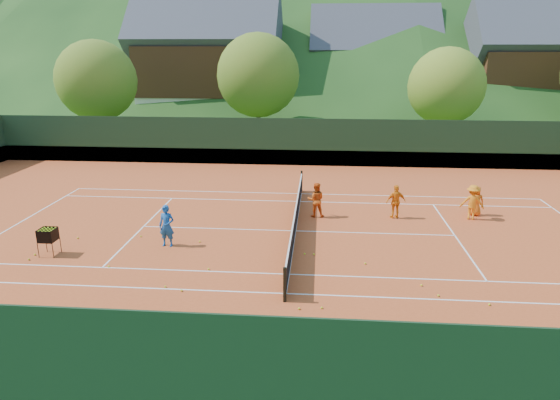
# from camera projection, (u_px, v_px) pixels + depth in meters

# --- Properties ---
(ground) EXTENTS (400.00, 400.00, 0.00)m
(ground) POSITION_uv_depth(u_px,v_px,m) (295.00, 231.00, 20.48)
(ground) COLOR #2A5219
(ground) RESTS_ON ground
(clay_court) EXTENTS (40.00, 24.00, 0.02)m
(clay_court) POSITION_uv_depth(u_px,v_px,m) (295.00, 231.00, 20.47)
(clay_court) COLOR #B5451D
(clay_court) RESTS_ON ground
(coach) EXTENTS (0.61, 0.43, 1.61)m
(coach) POSITION_uv_depth(u_px,v_px,m) (167.00, 226.00, 18.70)
(coach) COLOR #175098
(coach) RESTS_ON clay_court
(student_a) EXTENTS (0.77, 0.61, 1.54)m
(student_a) POSITION_uv_depth(u_px,v_px,m) (316.00, 200.00, 22.02)
(student_a) COLOR #E75714
(student_a) RESTS_ON clay_court
(student_b) EXTENTS (0.94, 0.56, 1.50)m
(student_b) POSITION_uv_depth(u_px,v_px,m) (396.00, 202.00, 21.82)
(student_b) COLOR orange
(student_b) RESTS_ON clay_court
(student_c) EXTENTS (0.73, 0.56, 1.33)m
(student_c) POSITION_uv_depth(u_px,v_px,m) (476.00, 201.00, 22.21)
(student_c) COLOR orange
(student_c) RESTS_ON clay_court
(student_d) EXTENTS (1.10, 0.78, 1.54)m
(student_d) POSITION_uv_depth(u_px,v_px,m) (472.00, 202.00, 21.67)
(student_d) COLOR orange
(student_d) RESTS_ON clay_court
(tennis_ball_0) EXTENTS (0.07, 0.07, 0.07)m
(tennis_ball_0) POSITION_uv_depth(u_px,v_px,m) (490.00, 305.00, 14.52)
(tennis_ball_0) COLOR yellow
(tennis_ball_0) RESTS_ON clay_court
(tennis_ball_1) EXTENTS (0.07, 0.07, 0.07)m
(tennis_ball_1) POSITION_uv_depth(u_px,v_px,m) (165.00, 287.00, 15.61)
(tennis_ball_1) COLOR yellow
(tennis_ball_1) RESTS_ON clay_court
(tennis_ball_2) EXTENTS (0.07, 0.07, 0.07)m
(tennis_ball_2) POSITION_uv_depth(u_px,v_px,m) (109.00, 266.00, 17.06)
(tennis_ball_2) COLOR yellow
(tennis_ball_2) RESTS_ON clay_court
(tennis_ball_3) EXTENTS (0.07, 0.07, 0.07)m
(tennis_ball_3) POSITION_uv_depth(u_px,v_px,m) (182.00, 290.00, 15.37)
(tennis_ball_3) COLOR yellow
(tennis_ball_3) RESTS_ON clay_court
(tennis_ball_4) EXTENTS (0.07, 0.07, 0.07)m
(tennis_ball_4) POSITION_uv_depth(u_px,v_px,m) (141.00, 236.00, 19.79)
(tennis_ball_4) COLOR yellow
(tennis_ball_4) RESTS_ON clay_court
(tennis_ball_5) EXTENTS (0.07, 0.07, 0.07)m
(tennis_ball_5) POSITION_uv_depth(u_px,v_px,m) (421.00, 285.00, 15.71)
(tennis_ball_5) COLOR yellow
(tennis_ball_5) RESTS_ON clay_court
(tennis_ball_6) EXTENTS (0.07, 0.07, 0.07)m
(tennis_ball_6) POSITION_uv_depth(u_px,v_px,m) (29.00, 259.00, 17.63)
(tennis_ball_6) COLOR yellow
(tennis_ball_6) RESTS_ON clay_court
(tennis_ball_7) EXTENTS (0.07, 0.07, 0.07)m
(tennis_ball_7) POSITION_uv_depth(u_px,v_px,m) (200.00, 242.00, 19.25)
(tennis_ball_7) COLOR yellow
(tennis_ball_7) RESTS_ON clay_court
(tennis_ball_8) EXTENTS (0.07, 0.07, 0.07)m
(tennis_ball_8) POSITION_uv_depth(u_px,v_px,m) (365.00, 264.00, 17.29)
(tennis_ball_8) COLOR yellow
(tennis_ball_8) RESTS_ON clay_court
(tennis_ball_9) EXTENTS (0.07, 0.07, 0.07)m
(tennis_ball_9) POSITION_uv_depth(u_px,v_px,m) (305.00, 254.00, 18.11)
(tennis_ball_9) COLOR yellow
(tennis_ball_9) RESTS_ON clay_court
(tennis_ball_10) EXTENTS (0.07, 0.07, 0.07)m
(tennis_ball_10) POSITION_uv_depth(u_px,v_px,m) (116.00, 338.00, 12.83)
(tennis_ball_10) COLOR yellow
(tennis_ball_10) RESTS_ON clay_court
(tennis_ball_11) EXTENTS (0.07, 0.07, 0.07)m
(tennis_ball_11) POSITION_uv_depth(u_px,v_px,m) (279.00, 338.00, 12.84)
(tennis_ball_11) COLOR yellow
(tennis_ball_11) RESTS_ON clay_court
(tennis_ball_13) EXTENTS (0.07, 0.07, 0.07)m
(tennis_ball_13) POSITION_uv_depth(u_px,v_px,m) (78.00, 238.00, 19.62)
(tennis_ball_13) COLOR yellow
(tennis_ball_13) RESTS_ON clay_court
(tennis_ball_14) EXTENTS (0.07, 0.07, 0.07)m
(tennis_ball_14) POSITION_uv_depth(u_px,v_px,m) (314.00, 254.00, 18.07)
(tennis_ball_14) COLOR yellow
(tennis_ball_14) RESTS_ON clay_court
(tennis_ball_15) EXTENTS (0.07, 0.07, 0.07)m
(tennis_ball_15) POSITION_uv_depth(u_px,v_px,m) (322.00, 308.00, 14.35)
(tennis_ball_15) COLOR yellow
(tennis_ball_15) RESTS_ON clay_court
(tennis_ball_16) EXTENTS (0.07, 0.07, 0.07)m
(tennis_ball_16) POSITION_uv_depth(u_px,v_px,m) (35.00, 255.00, 18.04)
(tennis_ball_16) COLOR yellow
(tennis_ball_16) RESTS_ON clay_court
(tennis_ball_17) EXTENTS (0.07, 0.07, 0.07)m
(tennis_ball_17) POSITION_uv_depth(u_px,v_px,m) (529.00, 361.00, 11.90)
(tennis_ball_17) COLOR yellow
(tennis_ball_17) RESTS_ON clay_court
(tennis_ball_18) EXTENTS (0.07, 0.07, 0.07)m
(tennis_ball_18) POSITION_uv_depth(u_px,v_px,m) (498.00, 329.00, 13.24)
(tennis_ball_18) COLOR yellow
(tennis_ball_18) RESTS_ON clay_court
(tennis_ball_19) EXTENTS (0.07, 0.07, 0.07)m
(tennis_ball_19) POSITION_uv_depth(u_px,v_px,m) (16.00, 341.00, 12.70)
(tennis_ball_19) COLOR yellow
(tennis_ball_19) RESTS_ON clay_court
(tennis_ball_20) EXTENTS (0.07, 0.07, 0.07)m
(tennis_ball_20) POSITION_uv_depth(u_px,v_px,m) (299.00, 309.00, 14.30)
(tennis_ball_20) COLOR yellow
(tennis_ball_20) RESTS_ON clay_court
(tennis_ball_21) EXTENTS (0.07, 0.07, 0.07)m
(tennis_ball_21) POSITION_uv_depth(u_px,v_px,m) (438.00, 296.00, 15.05)
(tennis_ball_21) COLOR yellow
(tennis_ball_21) RESTS_ON clay_court
(tennis_ball_22) EXTENTS (0.07, 0.07, 0.07)m
(tennis_ball_22) POSITION_uv_depth(u_px,v_px,m) (210.00, 325.00, 13.47)
(tennis_ball_22) COLOR yellow
(tennis_ball_22) RESTS_ON clay_court
(tennis_ball_23) EXTENTS (0.07, 0.07, 0.07)m
(tennis_ball_23) POSITION_uv_depth(u_px,v_px,m) (477.00, 328.00, 13.32)
(tennis_ball_23) COLOR yellow
(tennis_ball_23) RESTS_ON clay_court
(tennis_ball_24) EXTENTS (0.07, 0.07, 0.07)m
(tennis_ball_24) POSITION_uv_depth(u_px,v_px,m) (55.00, 336.00, 12.92)
(tennis_ball_24) COLOR yellow
(tennis_ball_24) RESTS_ON clay_court
(tennis_ball_25) EXTENTS (0.07, 0.07, 0.07)m
(tennis_ball_25) POSITION_uv_depth(u_px,v_px,m) (209.00, 269.00, 16.86)
(tennis_ball_25) COLOR yellow
(tennis_ball_25) RESTS_ON clay_court
(court_lines) EXTENTS (23.83, 11.03, 0.00)m
(court_lines) POSITION_uv_depth(u_px,v_px,m) (295.00, 231.00, 20.47)
(court_lines) COLOR white
(court_lines) RESTS_ON clay_court
(tennis_net) EXTENTS (0.10, 12.07, 1.10)m
(tennis_net) POSITION_uv_depth(u_px,v_px,m) (295.00, 219.00, 20.32)
(tennis_net) COLOR black
(tennis_net) RESTS_ON clay_court
(perimeter_fence) EXTENTS (40.40, 24.24, 3.00)m
(perimeter_fence) POSITION_uv_depth(u_px,v_px,m) (296.00, 202.00, 20.11)
(perimeter_fence) COLOR black
(perimeter_fence) RESTS_ON clay_court
(ball_hopper) EXTENTS (0.57, 0.57, 1.00)m
(ball_hopper) POSITION_uv_depth(u_px,v_px,m) (48.00, 235.00, 17.90)
(ball_hopper) COLOR black
(ball_hopper) RESTS_ON clay_court
(chalet_left) EXTENTS (13.80, 9.93, 12.92)m
(chalet_left) POSITION_uv_depth(u_px,v_px,m) (209.00, 65.00, 48.21)
(chalet_left) COLOR beige
(chalet_left) RESTS_ON ground
(chalet_mid) EXTENTS (12.65, 8.82, 11.45)m
(chalet_mid) POSITION_uv_depth(u_px,v_px,m) (372.00, 71.00, 50.95)
(chalet_mid) COLOR beige
(chalet_mid) RESTS_ON ground
(chalet_right) EXTENTS (11.50, 8.82, 11.91)m
(chalet_right) POSITION_uv_depth(u_px,v_px,m) (530.00, 70.00, 45.96)
(chalet_right) COLOR beige
(chalet_right) RESTS_ON ground
(tree_a) EXTENTS (6.00, 6.00, 7.88)m
(tree_a) POSITION_uv_depth(u_px,v_px,m) (96.00, 81.00, 37.48)
(tree_a) COLOR #3C2518
(tree_a) RESTS_ON ground
(tree_b) EXTENTS (6.40, 6.40, 8.40)m
(tree_b) POSITION_uv_depth(u_px,v_px,m) (258.00, 75.00, 38.34)
(tree_b) COLOR #3E2919
(tree_b) RESTS_ON ground
(tree_c) EXTENTS (5.60, 5.60, 7.35)m
(tree_c) POSITION_uv_depth(u_px,v_px,m) (446.00, 86.00, 36.47)
(tree_c) COLOR #422A1A
(tree_c) RESTS_ON ground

